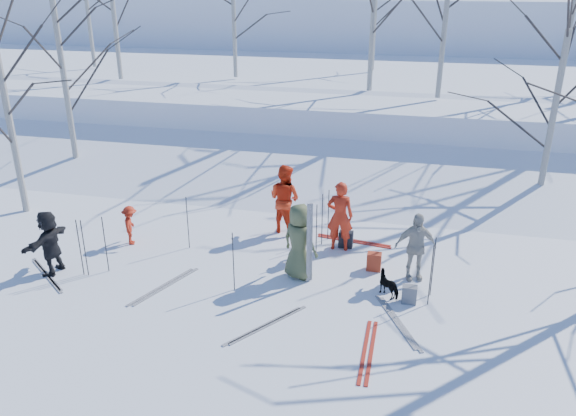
% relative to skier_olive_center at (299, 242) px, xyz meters
% --- Properties ---
extents(ground, '(120.00, 120.00, 0.00)m').
position_rel_skier_olive_center_xyz_m(ground, '(-0.43, -0.73, -0.86)').
color(ground, white).
rests_on(ground, ground).
extents(snow_ramp, '(70.00, 9.49, 4.12)m').
position_rel_skier_olive_center_xyz_m(snow_ramp, '(-0.43, 6.27, -0.71)').
color(snow_ramp, white).
rests_on(snow_ramp, ground).
extents(snow_plateau, '(70.00, 18.00, 2.20)m').
position_rel_skier_olive_center_xyz_m(snow_plateau, '(-0.43, 16.27, 0.14)').
color(snow_plateau, white).
rests_on(snow_plateau, ground).
extents(far_hill, '(90.00, 30.00, 6.00)m').
position_rel_skier_olive_center_xyz_m(far_hill, '(-0.43, 37.27, 1.14)').
color(far_hill, white).
rests_on(far_hill, ground).
extents(skier_olive_center, '(0.99, 0.85, 1.72)m').
position_rel_skier_olive_center_xyz_m(skier_olive_center, '(0.00, 0.00, 0.00)').
color(skier_olive_center, '#485130').
rests_on(skier_olive_center, ground).
extents(skier_red_north, '(0.65, 0.45, 1.74)m').
position_rel_skier_olive_center_xyz_m(skier_red_north, '(0.66, 1.57, 0.01)').
color(skier_red_north, '#B62410').
rests_on(skier_red_north, ground).
extents(skier_redor_behind, '(1.09, 0.98, 1.82)m').
position_rel_skier_olive_center_xyz_m(skier_redor_behind, '(-0.88, 2.27, 0.05)').
color(skier_redor_behind, red).
rests_on(skier_redor_behind, ground).
extents(skier_red_seated, '(0.59, 0.74, 1.00)m').
position_rel_skier_olive_center_xyz_m(skier_red_seated, '(-4.42, 0.67, -0.36)').
color(skier_red_seated, '#B62410').
rests_on(skier_red_seated, ground).
extents(skier_cream_east, '(0.98, 0.60, 1.55)m').
position_rel_skier_olive_center_xyz_m(skier_cream_east, '(2.46, 0.50, -0.09)').
color(skier_cream_east, beige).
rests_on(skier_cream_east, ground).
extents(skier_grey_west, '(0.52, 1.40, 1.49)m').
position_rel_skier_olive_center_xyz_m(skier_grey_west, '(-5.42, -1.08, -0.12)').
color(skier_grey_west, black).
rests_on(skier_grey_west, ground).
extents(dog, '(0.65, 0.61, 0.52)m').
position_rel_skier_olive_center_xyz_m(dog, '(2.00, -0.35, -0.60)').
color(dog, black).
rests_on(dog, ground).
extents(upright_ski_left, '(0.09, 0.16, 1.90)m').
position_rel_skier_olive_center_xyz_m(upright_ski_left, '(0.25, -0.25, 0.09)').
color(upright_ski_left, silver).
rests_on(upright_ski_left, ground).
extents(upright_ski_right, '(0.10, 0.23, 1.89)m').
position_rel_skier_olive_center_xyz_m(upright_ski_right, '(0.29, -0.19, 0.09)').
color(upright_ski_right, silver).
rests_on(upright_ski_right, ground).
extents(ski_pair_a, '(1.72, 2.06, 0.02)m').
position_rel_skier_olive_center_xyz_m(ski_pair_a, '(2.24, -1.33, -0.85)').
color(ski_pair_a, silver).
rests_on(ski_pair_a, ground).
extents(ski_pair_b, '(0.20, 1.90, 0.02)m').
position_rel_skier_olive_center_xyz_m(ski_pair_b, '(1.77, -2.37, -0.85)').
color(ski_pair_b, '#A42417').
rests_on(ski_pair_b, ground).
extents(ski_pair_c, '(1.48, 2.03, 0.02)m').
position_rel_skier_olive_center_xyz_m(ski_pair_c, '(-2.74, -1.12, -0.85)').
color(ski_pair_c, silver).
rests_on(ski_pair_c, ground).
extents(ski_pair_d, '(2.04, 2.09, 0.02)m').
position_rel_skier_olive_center_xyz_m(ski_pair_d, '(-5.50, -1.25, -0.85)').
color(ski_pair_d, silver).
rests_on(ski_pair_d, ground).
extents(ski_pair_e, '(0.76, 1.96, 0.02)m').
position_rel_skier_olive_center_xyz_m(ski_pair_e, '(0.97, 2.07, -0.85)').
color(ski_pair_e, '#A42417').
rests_on(ski_pair_e, ground).
extents(ski_pair_f, '(1.98, 2.09, 0.02)m').
position_rel_skier_olive_center_xyz_m(ski_pair_f, '(-0.21, -2.02, -0.85)').
color(ski_pair_f, silver).
rests_on(ski_pair_f, ground).
extents(ski_pole_a, '(0.02, 0.02, 1.34)m').
position_rel_skier_olive_center_xyz_m(ski_pole_a, '(0.20, 1.72, -0.19)').
color(ski_pole_a, black).
rests_on(ski_pole_a, ground).
extents(ski_pole_b, '(0.02, 0.02, 1.34)m').
position_rel_skier_olive_center_xyz_m(ski_pole_b, '(0.30, 2.04, -0.19)').
color(ski_pole_b, black).
rests_on(ski_pole_b, ground).
extents(ski_pole_c, '(0.02, 0.02, 1.34)m').
position_rel_skier_olive_center_xyz_m(ski_pole_c, '(-4.25, -0.76, -0.19)').
color(ski_pole_c, black).
rests_on(ski_pole_c, ground).
extents(ski_pole_d, '(0.02, 0.02, 1.34)m').
position_rel_skier_olive_center_xyz_m(ski_pole_d, '(2.80, -0.53, -0.19)').
color(ski_pole_d, black).
rests_on(ski_pole_d, ground).
extents(ski_pole_e, '(0.02, 0.02, 1.34)m').
position_rel_skier_olive_center_xyz_m(ski_pole_e, '(0.19, 1.02, -0.19)').
color(ski_pole_e, black).
rests_on(ski_pole_e, ground).
extents(ski_pole_f, '(0.02, 0.02, 1.34)m').
position_rel_skier_olive_center_xyz_m(ski_pole_f, '(-4.72, -1.03, -0.19)').
color(ski_pole_f, black).
rests_on(ski_pole_f, ground).
extents(ski_pole_g, '(0.02, 0.02, 1.34)m').
position_rel_skier_olive_center_xyz_m(ski_pole_g, '(-2.93, 0.78, -0.19)').
color(ski_pole_g, black).
rests_on(ski_pole_g, ground).
extents(ski_pole_h, '(0.02, 0.02, 1.34)m').
position_rel_skier_olive_center_xyz_m(ski_pole_h, '(2.84, -0.15, -0.19)').
color(ski_pole_h, black).
rests_on(ski_pole_h, ground).
extents(ski_pole_i, '(0.02, 0.02, 1.34)m').
position_rel_skier_olive_center_xyz_m(ski_pole_i, '(-4.61, -1.03, -0.19)').
color(ski_pole_i, black).
rests_on(ski_pole_i, ground).
extents(ski_pole_j, '(0.02, 0.02, 1.34)m').
position_rel_skier_olive_center_xyz_m(ski_pole_j, '(-1.22, -0.89, -0.19)').
color(ski_pole_j, black).
rests_on(ski_pole_j, ground).
extents(backpack_red, '(0.32, 0.22, 0.42)m').
position_rel_skier_olive_center_xyz_m(backpack_red, '(1.59, 0.68, -0.65)').
color(backpack_red, '#A53019').
rests_on(backpack_red, ground).
extents(backpack_grey, '(0.30, 0.20, 0.38)m').
position_rel_skier_olive_center_xyz_m(backpack_grey, '(2.42, -0.55, -0.67)').
color(backpack_grey, slate).
rests_on(backpack_grey, ground).
extents(backpack_dark, '(0.34, 0.24, 0.40)m').
position_rel_skier_olive_center_xyz_m(backpack_dark, '(0.81, 1.72, -0.66)').
color(backpack_dark, black).
rests_on(backpack_dark, ground).
extents(birch_plateau_a, '(4.71, 4.71, 5.87)m').
position_rel_skier_olive_center_xyz_m(birch_plateau_a, '(0.37, 10.77, 4.27)').
color(birch_plateau_a, silver).
rests_on(birch_plateau_a, snow_plateau).
extents(birch_plateau_b, '(3.72, 3.72, 4.46)m').
position_rel_skier_olive_center_xyz_m(birch_plateau_b, '(-5.53, 12.55, 3.57)').
color(birch_plateau_b, silver).
rests_on(birch_plateau_b, snow_plateau).
extents(birch_plateau_c, '(4.38, 4.38, 5.41)m').
position_rel_skier_olive_center_xyz_m(birch_plateau_c, '(2.88, 9.96, 4.04)').
color(birch_plateau_c, silver).
rests_on(birch_plateau_c, snow_plateau).
extents(birch_plateau_f, '(4.42, 4.42, 5.45)m').
position_rel_skier_olive_center_xyz_m(birch_plateau_f, '(-0.02, 15.84, 4.06)').
color(birch_plateau_f, silver).
rests_on(birch_plateau_f, snow_plateau).
extents(birch_plateau_g, '(4.60, 4.60, 5.71)m').
position_rel_skier_olive_center_xyz_m(birch_plateau_g, '(-10.10, 10.96, 4.19)').
color(birch_plateau_g, silver).
rests_on(birch_plateau_g, snow_plateau).
extents(birch_plateau_h, '(4.16, 4.16, 5.08)m').
position_rel_skier_olive_center_xyz_m(birch_plateau_h, '(-13.07, 13.86, 3.88)').
color(birch_plateau_h, silver).
rests_on(birch_plateau_h, snow_plateau).
extents(birch_plateau_i, '(4.08, 4.08, 4.97)m').
position_rel_skier_olive_center_xyz_m(birch_plateau_i, '(7.22, 11.79, 3.82)').
color(birch_plateau_i, silver).
rests_on(birch_plateau_i, snow_plateau).
extents(birch_edge_a, '(4.48, 4.48, 5.54)m').
position_rel_skier_olive_center_xyz_m(birch_edge_a, '(-8.38, 1.92, 1.91)').
color(birch_edge_a, silver).
rests_on(birch_edge_a, ground).
extents(birch_edge_d, '(4.69, 4.69, 5.85)m').
position_rel_skier_olive_center_xyz_m(birch_edge_d, '(-8.84, 5.25, 2.06)').
color(birch_edge_d, silver).
rests_on(birch_edge_d, ground).
extents(birch_edge_e, '(4.06, 4.06, 4.94)m').
position_rel_skier_olive_center_xyz_m(birch_edge_e, '(5.87, 5.64, 1.61)').
color(birch_edge_e, silver).
rests_on(birch_edge_e, ground).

